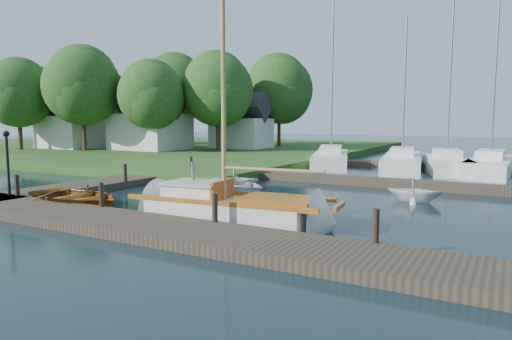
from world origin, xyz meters
The scene contains 32 objects.
ground centered at (0.00, 0.00, 0.00)m, with size 160.00×160.00×0.00m, color black.
near_dock centered at (0.00, -6.00, 0.15)m, with size 18.00×2.20×0.30m, color #31291E.
left_dock centered at (-8.00, 2.00, 0.15)m, with size 2.20×18.00×0.30m, color #31291E.
far_dock centered at (2.00, 6.50, 0.15)m, with size 14.00×1.60×0.30m, color #31291E.
shore centered at (-28.00, 22.00, 0.25)m, with size 50.00×40.00×0.50m, color #1F4A18.
mooring_post_0 centered at (-7.50, -5.00, 0.70)m, with size 0.16×0.16×0.80m, color black.
mooring_post_1 centered at (-3.00, -5.00, 0.70)m, with size 0.16×0.16×0.80m, color black.
mooring_post_2 centered at (1.50, -5.00, 0.70)m, with size 0.16×0.16×0.80m, color black.
mooring_post_3 centered at (6.00, -5.00, 0.70)m, with size 0.16×0.16×0.80m, color black.
mooring_post_4 centered at (-7.00, 0.00, 0.70)m, with size 0.16×0.16×0.80m, color black.
mooring_post_5 centered at (-7.00, 5.00, 0.70)m, with size 0.16×0.16×0.80m, color black.
lamp_post centered at (-8.00, -5.00, 1.87)m, with size 0.24×0.24×2.44m.
sailboat centered at (1.32, -3.67, 0.34)m, with size 7.31×2.66×9.83m.
dinghy centered at (-5.18, -4.28, 0.44)m, with size 3.03×4.25×0.88m, color #94411A.
tender_a centered at (-2.07, 1.29, 0.40)m, with size 2.73×3.82×0.79m, color silver.
tender_b centered at (-2.29, 2.15, 0.56)m, with size 1.84×2.13×1.12m, color silver.
tender_d centered at (5.46, 2.79, 0.53)m, with size 1.74×2.02×1.06m, color silver.
marina_boat_0 centered at (-2.18, 14.33, 0.58)m, with size 4.76×8.88×11.91m.
marina_boat_1 centered at (2.56, 14.45, 0.56)m, with size 3.74×9.37×9.50m.
marina_boat_2 centered at (5.22, 14.25, 0.58)m, with size 3.90×7.41×10.94m.
marina_boat_3 centered at (7.58, 14.58, 0.59)m, with size 2.60×8.65×12.98m.
house_a centered at (-20.00, 16.00, 2.96)m, with size 6.30×5.00×6.29m.
house_b centered at (-28.00, 14.00, 2.77)m, with size 5.77×4.50×5.79m.
house_c centered at (-14.00, 22.00, 2.58)m, with size 5.25×4.00×5.28m.
tree_0 centered at (-30.00, 10.05, 5.53)m, with size 6.12×6.07×8.28m.
tree_1 centered at (-24.00, 12.05, 6.09)m, with size 6.70×6.70×9.20m.
tree_2 centered at (-18.00, 14.05, 5.25)m, with size 5.83×5.75×7.82m.
tree_3 centered at (-14.00, 18.05, 5.81)m, with size 6.41×6.38×8.74m.
tree_4 centered at (-22.00, 22.05, 6.37)m, with size 7.01×7.01×9.66m.
tree_5 centered at (-30.00, 20.05, 5.42)m, with size 6.00×5.94×8.10m.
tree_6 centered at (-36.00, 16.05, 5.64)m, with size 6.24×6.20×8.46m.
tree_7 centered at (-12.00, 26.05, 6.20)m, with size 6.83×6.83×9.38m.
Camera 1 is at (8.66, -15.36, 3.13)m, focal length 32.00 mm.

